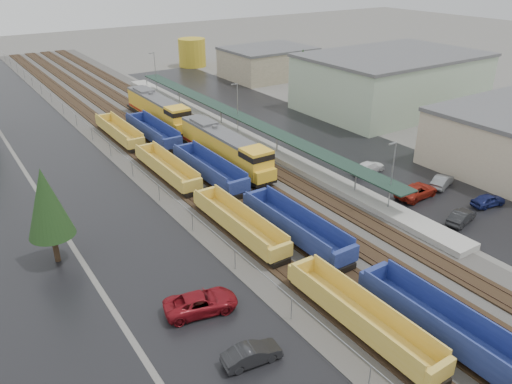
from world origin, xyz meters
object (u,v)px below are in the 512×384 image
(parked_car_east_a, at_px, (461,217))
(parked_car_east_b, at_px, (416,191))
(parked_car_east_d, at_px, (488,200))
(well_string_blue, at_px, (295,228))
(parked_car_west_c, at_px, (201,303))
(locomotive_lead, at_px, (226,148))
(storage_tank, at_px, (192,53))
(parked_car_west_b, at_px, (252,354))
(parked_car_east_c, at_px, (369,167))
(locomotive_trail, at_px, (159,110))
(parked_car_east_e, at_px, (442,181))
(well_string_yellow, at_px, (239,224))

(parked_car_east_a, xyz_separation_m, parked_car_east_b, (0.99, 6.58, 0.07))
(parked_car_east_a, xyz_separation_m, parked_car_east_d, (5.74, 0.77, -0.01))
(well_string_blue, relative_size, parked_car_west_c, 14.55)
(parked_car_east_a, relative_size, parked_car_east_d, 1.05)
(locomotive_lead, bearing_deg, well_string_blue, -101.49)
(storage_tank, relative_size, parked_car_west_b, 1.59)
(well_string_blue, distance_m, parked_car_east_c, 19.33)
(parked_car_west_c, bearing_deg, locomotive_trail, -7.47)
(locomotive_trail, distance_m, parked_car_east_b, 43.08)
(parked_car_east_d, height_order, parked_car_east_e, parked_car_east_e)
(locomotive_trail, relative_size, parked_car_east_b, 3.64)
(parked_car_east_e, bearing_deg, well_string_blue, 71.56)
(locomotive_trail, xyz_separation_m, parked_car_west_b, (-16.31, -51.82, -1.73))
(well_string_yellow, bearing_deg, locomotive_lead, 63.23)
(parked_car_west_c, bearing_deg, storage_tank, -14.16)
(parked_car_east_a, bearing_deg, parked_car_east_d, -94.65)
(well_string_blue, xyz_separation_m, parked_car_west_b, (-12.31, -11.14, -0.55))
(locomotive_lead, relative_size, well_string_yellow, 0.25)
(locomotive_trail, bearing_deg, parked_car_west_b, -107.47)
(parked_car_east_e, bearing_deg, parked_car_east_a, 121.67)
(parked_car_east_c, bearing_deg, parked_car_east_e, -158.81)
(storage_tank, height_order, parked_car_west_b, storage_tank)
(storage_tank, distance_m, parked_car_east_c, 72.24)
(locomotive_trail, height_order, storage_tank, storage_tank)
(parked_car_east_e, bearing_deg, parked_car_west_c, 79.23)
(well_string_yellow, bearing_deg, parked_car_east_e, -8.82)
(locomotive_lead, bearing_deg, parked_car_east_e, -48.17)
(parked_car_east_a, height_order, parked_car_east_d, parked_car_east_a)
(parked_car_east_e, bearing_deg, locomotive_lead, 23.85)
(locomotive_trail, relative_size, parked_car_east_a, 4.73)
(well_string_blue, bearing_deg, parked_car_east_e, -0.47)
(locomotive_trail, xyz_separation_m, well_string_yellow, (-8.00, -36.86, -1.27))
(locomotive_lead, height_order, well_string_yellow, locomotive_lead)
(well_string_blue, bearing_deg, locomotive_trail, 84.38)
(parked_car_east_e, bearing_deg, locomotive_trail, 5.53)
(parked_car_east_e, bearing_deg, parked_car_east_b, 74.16)
(parked_car_east_b, bearing_deg, locomotive_trail, 14.16)
(locomotive_lead, distance_m, well_string_blue, 20.12)
(well_string_blue, relative_size, parked_car_east_c, 17.41)
(parked_car_west_b, bearing_deg, storage_tank, -17.50)
(well_string_yellow, distance_m, parked_car_east_c, 22.07)
(locomotive_trail, bearing_deg, locomotive_lead, -90.00)
(storage_tank, bearing_deg, parked_car_east_a, -99.03)
(storage_tank, bearing_deg, parked_car_west_b, -115.00)
(locomotive_lead, height_order, locomotive_trail, same)
(storage_tank, xyz_separation_m, parked_car_east_c, (-11.95, -71.20, -2.59))
(parked_car_east_b, relative_size, parked_car_east_c, 1.16)
(storage_tank, xyz_separation_m, parked_car_east_d, (-7.90, -85.05, -2.60))
(parked_car_east_a, bearing_deg, parked_car_east_e, -52.66)
(parked_car_east_a, distance_m, parked_car_east_b, 6.65)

